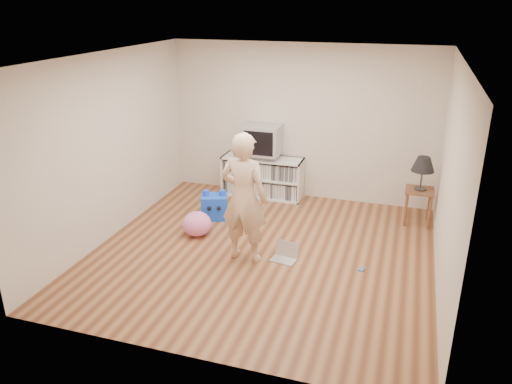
{
  "coord_description": "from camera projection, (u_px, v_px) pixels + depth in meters",
  "views": [
    {
      "loc": [
        1.75,
        -5.8,
        3.25
      ],
      "look_at": [
        -0.22,
        0.4,
        0.72
      ],
      "focal_mm": 35.0,
      "sensor_mm": 36.0,
      "label": 1
    }
  ],
  "objects": [
    {
      "name": "plush_blue",
      "position": [
        215.0,
        206.0,
        7.83
      ],
      "size": [
        0.48,
        0.43,
        0.47
      ],
      "rotation": [
        0.0,
        0.0,
        0.34
      ],
      "color": "blue",
      "rests_on": "ground"
    },
    {
      "name": "ceiling",
      "position": [
        263.0,
        57.0,
        5.88
      ],
      "size": [
        4.5,
        4.5,
        0.01
      ],
      "primitive_type": "cube",
      "color": "white",
      "rests_on": "walls"
    },
    {
      "name": "person",
      "position": [
        244.0,
        198.0,
        6.37
      ],
      "size": [
        0.67,
        0.47,
        1.73
      ],
      "primitive_type": "imported",
      "rotation": [
        0.0,
        0.0,
        3.05
      ],
      "color": "beige",
      "rests_on": "ground"
    },
    {
      "name": "laptop",
      "position": [
        285.0,
        255.0,
        6.64
      ],
      "size": [
        0.36,
        0.31,
        0.22
      ],
      "rotation": [
        0.0,
        0.0,
        -0.17
      ],
      "color": "silver",
      "rests_on": "ground"
    },
    {
      "name": "plush_pink",
      "position": [
        197.0,
        224.0,
        7.27
      ],
      "size": [
        0.53,
        0.53,
        0.36
      ],
      "primitive_type": "ellipsoid",
      "rotation": [
        0.0,
        0.0,
        -0.32
      ],
      "color": "pink",
      "rests_on": "ground"
    },
    {
      "name": "playing_cards",
      "position": [
        361.0,
        269.0,
        6.38
      ],
      "size": [
        0.08,
        0.1,
        0.02
      ],
      "primitive_type": "cube",
      "rotation": [
        0.0,
        0.0,
        -0.15
      ],
      "color": "#486FC1",
      "rests_on": "ground"
    },
    {
      "name": "table_lamp",
      "position": [
        423.0,
        165.0,
        7.39
      ],
      "size": [
        0.34,
        0.34,
        0.52
      ],
      "color": "#333333",
      "rests_on": "side_table"
    },
    {
      "name": "ground",
      "position": [
        262.0,
        252.0,
        6.82
      ],
      "size": [
        4.5,
        4.5,
        0.0
      ],
      "primitive_type": "plane",
      "color": "brown",
      "rests_on": "ground"
    },
    {
      "name": "media_unit",
      "position": [
        263.0,
        177.0,
        8.68
      ],
      "size": [
        1.4,
        0.45,
        0.7
      ],
      "color": "white",
      "rests_on": "ground"
    },
    {
      "name": "dvd_deck",
      "position": [
        263.0,
        156.0,
        8.52
      ],
      "size": [
        0.45,
        0.35,
        0.07
      ],
      "primitive_type": "cube",
      "color": "gray",
      "rests_on": "media_unit"
    },
    {
      "name": "crt_tv",
      "position": [
        263.0,
        140.0,
        8.42
      ],
      "size": [
        0.6,
        0.53,
        0.5
      ],
      "color": "#A2A2A7",
      "rests_on": "dvd_deck"
    },
    {
      "name": "side_table",
      "position": [
        419.0,
        198.0,
        7.58
      ],
      "size": [
        0.42,
        0.42,
        0.55
      ],
      "color": "brown",
      "rests_on": "ground"
    },
    {
      "name": "walls",
      "position": [
        263.0,
        162.0,
        6.35
      ],
      "size": [
        4.52,
        4.52,
        2.6
      ],
      "color": "silver",
      "rests_on": "ground"
    }
  ]
}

